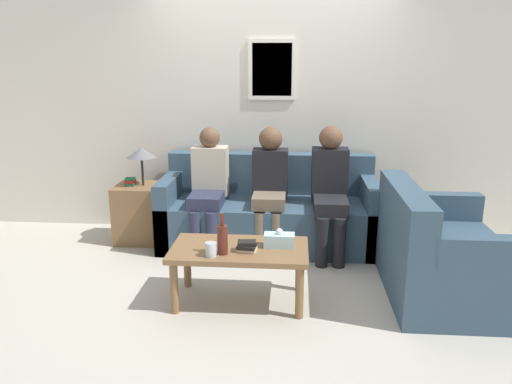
# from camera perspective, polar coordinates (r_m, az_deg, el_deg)

# --- Properties ---
(ground_plane) EXTENTS (16.00, 16.00, 0.00)m
(ground_plane) POSITION_cam_1_polar(r_m,az_deg,el_deg) (4.62, 1.10, -8.01)
(ground_plane) COLOR beige
(wall_back) EXTENTS (9.00, 0.08, 2.60)m
(wall_back) POSITION_cam_1_polar(r_m,az_deg,el_deg) (5.25, 1.82, 9.47)
(wall_back) COLOR silver
(wall_back) RESTS_ON ground_plane
(couch_main) EXTENTS (2.10, 0.86, 0.87)m
(couch_main) POSITION_cam_1_polar(r_m,az_deg,el_deg) (4.99, 1.47, -2.46)
(couch_main) COLOR #385166
(couch_main) RESTS_ON ground_plane
(couch_side) EXTENTS (0.86, 1.23, 0.87)m
(couch_side) POSITION_cam_1_polar(r_m,az_deg,el_deg) (4.16, 20.19, -7.04)
(couch_side) COLOR #385166
(couch_side) RESTS_ON ground_plane
(coffee_table) EXTENTS (1.03, 0.57, 0.44)m
(coffee_table) POSITION_cam_1_polar(r_m,az_deg,el_deg) (3.79, -1.90, -7.25)
(coffee_table) COLOR olive
(coffee_table) RESTS_ON ground_plane
(side_table_with_lamp) EXTENTS (0.44, 0.44, 0.96)m
(side_table_with_lamp) POSITION_cam_1_polar(r_m,az_deg,el_deg) (5.19, -13.15, -1.87)
(side_table_with_lamp) COLOR olive
(side_table_with_lamp) RESTS_ON ground_plane
(wine_bottle) EXTENTS (0.08, 0.08, 0.31)m
(wine_bottle) POSITION_cam_1_polar(r_m,az_deg,el_deg) (3.61, -3.86, -5.34)
(wine_bottle) COLOR #562319
(wine_bottle) RESTS_ON coffee_table
(drinking_glass) EXTENTS (0.08, 0.08, 0.10)m
(drinking_glass) POSITION_cam_1_polar(r_m,az_deg,el_deg) (3.60, -5.19, -6.56)
(drinking_glass) COLOR silver
(drinking_glass) RESTS_ON coffee_table
(book_stack) EXTENTS (0.15, 0.13, 0.08)m
(book_stack) POSITION_cam_1_polar(r_m,az_deg,el_deg) (3.68, -1.05, -6.23)
(book_stack) COLOR beige
(book_stack) RESTS_ON coffee_table
(tissue_box) EXTENTS (0.23, 0.12, 0.15)m
(tissue_box) POSITION_cam_1_polar(r_m,az_deg,el_deg) (3.77, 2.68, -5.49)
(tissue_box) COLOR silver
(tissue_box) RESTS_ON coffee_table
(person_left) EXTENTS (0.34, 0.62, 1.17)m
(person_left) POSITION_cam_1_polar(r_m,az_deg,el_deg) (4.83, -5.45, 0.92)
(person_left) COLOR #2D334C
(person_left) RESTS_ON ground_plane
(person_middle) EXTENTS (0.34, 0.58, 1.18)m
(person_middle) POSITION_cam_1_polar(r_m,az_deg,el_deg) (4.77, 1.58, 1.05)
(person_middle) COLOR #756651
(person_middle) RESTS_ON ground_plane
(person_right) EXTENTS (0.34, 0.64, 1.20)m
(person_right) POSITION_cam_1_polar(r_m,az_deg,el_deg) (4.70, 8.47, 0.73)
(person_right) COLOR black
(person_right) RESTS_ON ground_plane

